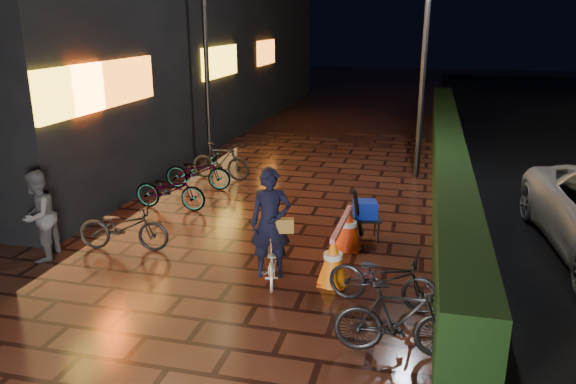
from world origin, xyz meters
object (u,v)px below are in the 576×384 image
(bystander_person, at_px, (38,216))
(traffic_barrier, at_px, (341,243))
(cyclist, at_px, (271,240))
(cart_assembly, at_px, (364,212))

(bystander_person, relative_size, traffic_barrier, 0.81)
(cyclist, xyz_separation_m, cart_assembly, (1.18, 2.00, -0.13))
(bystander_person, height_order, cart_assembly, bystander_person)
(bystander_person, distance_m, cyclist, 3.92)
(bystander_person, relative_size, cyclist, 0.85)
(cart_assembly, bearing_deg, bystander_person, -157.29)
(cyclist, relative_size, traffic_barrier, 0.95)
(bystander_person, xyz_separation_m, cyclist, (3.91, 0.13, -0.10))
(cyclist, xyz_separation_m, traffic_barrier, (0.94, 0.85, -0.29))
(bystander_person, bearing_deg, cyclist, 83.75)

